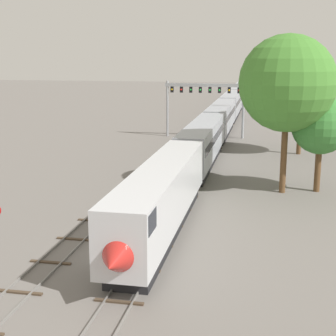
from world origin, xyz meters
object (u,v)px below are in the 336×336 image
object	(u,v)px
passenger_train	(232,104)
signal_gantry	(205,96)
trackside_tree_right	(321,125)
trackside_tree_left	(303,81)
trackside_tree_mid	(288,84)

from	to	relation	value
passenger_train	signal_gantry	bearing A→B (deg)	-95.02
passenger_train	trackside_tree_right	bearing A→B (deg)	-77.83
trackside_tree_left	trackside_tree_right	distance (m)	18.24
signal_gantry	trackside_tree_left	xyz separation A→B (m)	(13.34, -10.94, 2.89)
passenger_train	trackside_tree_mid	xyz separation A→B (m)	(8.64, -55.47, 7.24)
signal_gantry	trackside_tree_mid	xyz separation A→B (m)	(10.89, -29.88, 3.59)
trackside_tree_mid	trackside_tree_right	distance (m)	4.96
trackside_tree_left	trackside_tree_mid	xyz separation A→B (m)	(-2.46, -18.94, 0.70)
passenger_train	signal_gantry	world-z (taller)	signal_gantry
passenger_train	signal_gantry	distance (m)	25.95
trackside_tree_right	trackside_tree_left	bearing A→B (deg)	92.11
signal_gantry	trackside_tree_right	xyz separation A→B (m)	(14.01, -28.91, -0.15)
trackside_tree_left	trackside_tree_right	size ratio (longest dim) A/B	1.51
signal_gantry	passenger_train	bearing A→B (deg)	84.98
trackside_tree_left	trackside_tree_mid	distance (m)	19.11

